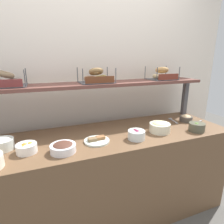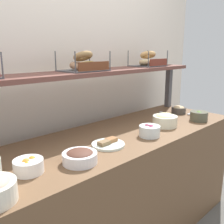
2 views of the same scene
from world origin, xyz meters
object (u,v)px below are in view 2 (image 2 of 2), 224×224
Objects in this scene: bowl_hummus at (179,110)px; bowl_veggie_mix at (199,116)px; bowl_fruit_salad at (28,166)px; bowl_potato_salad at (165,120)px; bowl_chocolate_spread at (80,156)px; bagel_basket_plain at (148,61)px; bowl_beet_salad at (149,131)px; serving_spoon_near_plate at (190,113)px; bagel_basket_everything at (83,64)px; serving_plate_white at (108,144)px; serving_spoon_by_edge at (164,113)px.

bowl_veggie_mix is (-0.11, -0.26, 0.01)m from bowl_hummus.
bowl_fruit_salad is at bearing -175.21° from bowl_hummus.
bowl_chocolate_spread is at bearing -175.46° from bowl_potato_salad.
bowl_chocolate_spread is 0.63× the size of bagel_basket_plain.
bowl_beet_salad is at bearing -167.17° from bowl_potato_salad.
bowl_veggie_mix is at bearing -133.67° from serving_spoon_near_plate.
bowl_potato_salad is 1.31× the size of bowl_fruit_salad.
bowl_potato_salad reaches higher than serving_spoon_near_plate.
bagel_basket_everything is (0.64, 0.37, 0.44)m from bowl_fruit_salad.
bowl_veggie_mix is 0.81× the size of serving_spoon_near_plate.
bowl_hummus is 0.64× the size of serving_plate_white.
bowl_potato_salad reaches higher than bowl_veggie_mix.
bowl_veggie_mix is at bearing -7.02° from serving_plate_white.
bowl_fruit_salad is at bearing 174.64° from bowl_beet_salad.
bagel_basket_plain reaches higher than serving_spoon_by_edge.
serving_spoon_near_plate is (1.37, 0.13, -0.03)m from bowl_chocolate_spread.
bowl_chocolate_spread is at bearing -19.41° from bowl_fruit_salad.
bagel_basket_everything reaches higher than bowl_veggie_mix.
bowl_chocolate_spread is at bearing -179.35° from bowl_beet_salad.
bowl_beet_salad is 0.75m from bowl_hummus.
bagel_basket_plain is (1.39, 0.37, 0.44)m from bowl_fruit_salad.
bowl_hummus reaches higher than serving_spoon_near_plate.
bowl_fruit_salad is 1.46m from serving_spoon_by_edge.
bowl_veggie_mix is (0.61, -0.05, 0.00)m from bowl_beet_salad.
bagel_basket_everything is at bearing 148.86° from bowl_veggie_mix.
bowl_potato_salad is 1.12m from bowl_fruit_salad.
bowl_beet_salad is 0.33m from serving_plate_white.
bowl_potato_salad is 0.59× the size of bagel_basket_everything.
bagel_basket_plain is (0.54, 0.45, 0.44)m from bowl_beet_salad.
serving_spoon_near_plate is at bearing -18.57° from bagel_basket_everything.
bowl_beet_salad is 0.82× the size of serving_spoon_near_plate.
bowl_beet_salad is 0.67m from serving_spoon_by_edge.
serving_plate_white is 1.17× the size of serving_spoon_near_plate.
bagel_basket_plain is (1.14, 0.46, 0.44)m from bowl_chocolate_spread.
bagel_basket_plain is at bearing 39.96° from bowl_beet_salad.
serving_spoon_by_edge is 0.95m from bagel_basket_everything.
serving_plate_white is 0.95m from serving_spoon_by_edge.
serving_plate_white is 0.65× the size of bagel_basket_everything.
bowl_fruit_salad reaches higher than serving_plate_white.
bowl_fruit_salad is at bearing -150.14° from bagel_basket_everything.
bagel_basket_everything is at bearing 168.99° from serving_spoon_by_edge.
serving_plate_white is at bearing -107.53° from bagel_basket_everything.
serving_spoon_by_edge is (-0.12, 0.08, -0.03)m from bowl_hummus.
bagel_basket_plain is (0.74, 0.00, -0.00)m from bagel_basket_everything.
bowl_hummus is at bearing 4.79° from bowl_fruit_salad.
bagel_basket_everything is at bearing 48.92° from bowl_chocolate_spread.
bagel_basket_plain is (-0.18, 0.24, 0.44)m from bowl_hummus.
bowl_beet_salad is 1.00× the size of bowl_veggie_mix.
bowl_fruit_salad is (-0.25, 0.09, 0.00)m from bowl_chocolate_spread.
bowl_veggie_mix is at bearing -88.03° from serving_spoon_by_edge.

